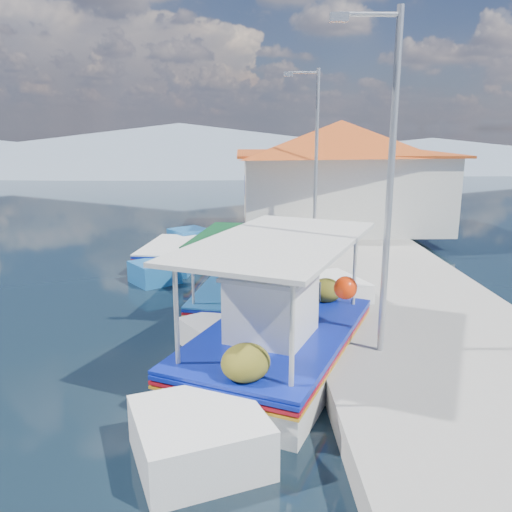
{
  "coord_description": "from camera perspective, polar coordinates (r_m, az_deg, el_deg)",
  "views": [
    {
      "loc": [
        1.98,
        -7.04,
        4.55
      ],
      "look_at": [
        2.39,
        6.25,
        1.3
      ],
      "focal_mm": 36.63,
      "sensor_mm": 36.0,
      "label": 1
    }
  ],
  "objects": [
    {
      "name": "ground",
      "position": [
        8.62,
        -15.62,
        -18.71
      ],
      "size": [
        160.0,
        160.0,
        0.0
      ],
      "primitive_type": "plane",
      "color": "black",
      "rests_on": "ground"
    },
    {
      "name": "quay",
      "position": [
        14.28,
        14.28,
        -4.23
      ],
      "size": [
        5.0,
        44.0,
        0.5
      ],
      "primitive_type": "cube",
      "color": "gray",
      "rests_on": "ground"
    },
    {
      "name": "bollards",
      "position": [
        13.03,
        6.35,
        -3.78
      ],
      "size": [
        0.2,
        17.2,
        0.3
      ],
      "color": "#A5A8AD",
      "rests_on": "quay"
    },
    {
      "name": "main_caique",
      "position": [
        10.22,
        2.19,
        -9.32
      ],
      "size": [
        4.87,
        7.91,
        2.87
      ],
      "rotation": [
        0.0,
        0.0,
        0.44
      ],
      "color": "white",
      "rests_on": "ground"
    },
    {
      "name": "caique_green_canopy",
      "position": [
        13.32,
        -2.27,
        -4.73
      ],
      "size": [
        2.58,
        5.9,
        2.25
      ],
      "rotation": [
        0.0,
        0.0,
        0.2
      ],
      "color": "white",
      "rests_on": "ground"
    },
    {
      "name": "caique_blue_hull",
      "position": [
        18.16,
        -8.97,
        -0.0
      ],
      "size": [
        2.39,
        6.01,
        1.08
      ],
      "rotation": [
        0.0,
        0.0,
        0.15
      ],
      "color": "#195898",
      "rests_on": "ground"
    },
    {
      "name": "harbor_building",
      "position": [
        22.51,
        9.14,
        9.04
      ],
      "size": [
        10.49,
        10.49,
        4.4
      ],
      "color": "white",
      "rests_on": "quay"
    },
    {
      "name": "lamp_post_near",
      "position": [
        9.42,
        13.98,
        9.07
      ],
      "size": [
        1.21,
        0.14,
        6.0
      ],
      "color": "#A5A8AD",
      "rests_on": "quay"
    },
    {
      "name": "lamp_post_far",
      "position": [
        18.23,
        6.32,
        11.45
      ],
      "size": [
        1.21,
        0.14,
        6.0
      ],
      "color": "#A5A8AD",
      "rests_on": "quay"
    },
    {
      "name": "mountain_ridge",
      "position": [
        63.26,
        2.41,
        11.45
      ],
      "size": [
        171.4,
        96.0,
        5.5
      ],
      "color": "slate",
      "rests_on": "ground"
    }
  ]
}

